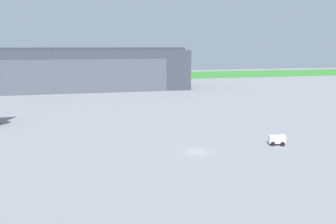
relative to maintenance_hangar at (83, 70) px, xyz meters
name	(u,v)px	position (x,y,z in m)	size (l,w,h in m)	color
ground_plane	(196,152)	(22.77, -107.34, -9.59)	(440.00, 440.00, 0.00)	gray
grass_field_strip	(119,76)	(22.77, 67.38, -9.55)	(440.00, 56.00, 0.08)	#378632
maintenance_hangar	(83,70)	(0.00, 0.00, 0.00)	(99.85, 28.44, 20.10)	#383D47
fuel_bowser	(277,140)	(41.38, -106.43, -8.35)	(3.75, 2.81, 2.28)	white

